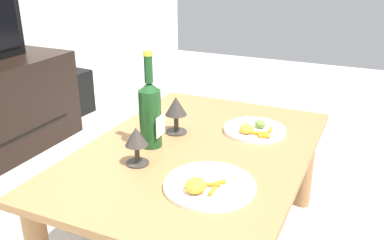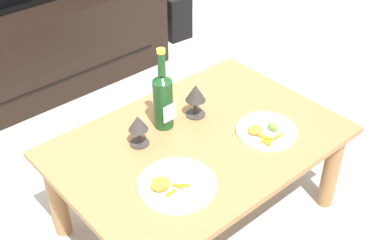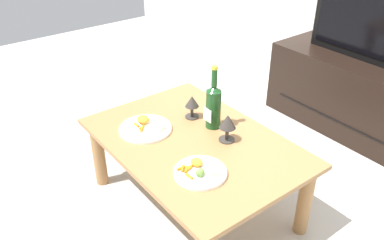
{
  "view_description": "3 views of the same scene",
  "coord_description": "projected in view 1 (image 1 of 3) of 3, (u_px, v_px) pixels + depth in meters",
  "views": [
    {
      "loc": [
        -1.24,
        -0.55,
        1.07
      ],
      "look_at": [
        0.05,
        0.04,
        0.51
      ],
      "focal_mm": 39.61,
      "sensor_mm": 36.0,
      "label": 1
    },
    {
      "loc": [
        -1.01,
        -1.11,
        1.62
      ],
      "look_at": [
        -0.02,
        0.02,
        0.52
      ],
      "focal_mm": 46.48,
      "sensor_mm": 36.0,
      "label": 2
    },
    {
      "loc": [
        1.33,
        -1.03,
        1.55
      ],
      "look_at": [
        -0.05,
        0.02,
        0.51
      ],
      "focal_mm": 37.89,
      "sensor_mm": 36.0,
      "label": 3
    }
  ],
  "objects": [
    {
      "name": "dinner_plate_right",
      "position": [
        254.0,
        129.0,
        1.63
      ],
      "size": [
        0.24,
        0.24,
        0.05
      ],
      "color": "white",
      "rests_on": "dining_table"
    },
    {
      "name": "goblet_right",
      "position": [
        176.0,
        108.0,
        1.59
      ],
      "size": [
        0.08,
        0.08,
        0.14
      ],
      "color": "#38332D",
      "rests_on": "dining_table"
    },
    {
      "name": "wine_bottle",
      "position": [
        150.0,
        111.0,
        1.47
      ],
      "size": [
        0.08,
        0.08,
        0.34
      ],
      "color": "#19471E",
      "rests_on": "dining_table"
    },
    {
      "name": "dining_table",
      "position": [
        197.0,
        166.0,
        1.52
      ],
      "size": [
        1.09,
        0.76,
        0.43
      ],
      "color": "#9E7042",
      "rests_on": "ground_plane"
    },
    {
      "name": "dinner_plate_left",
      "position": [
        208.0,
        184.0,
        1.24
      ],
      "size": [
        0.27,
        0.27,
        0.05
      ],
      "color": "white",
      "rests_on": "dining_table"
    },
    {
      "name": "floor_speaker",
      "position": [
        77.0,
        92.0,
        3.0
      ],
      "size": [
        0.19,
        0.19,
        0.31
      ],
      "primitive_type": "cube",
      "rotation": [
        0.0,
        0.0,
        -0.08
      ],
      "color": "black",
      "rests_on": "ground_plane"
    },
    {
      "name": "goblet_left",
      "position": [
        136.0,
        139.0,
        1.36
      ],
      "size": [
        0.08,
        0.08,
        0.13
      ],
      "color": "#38332D",
      "rests_on": "dining_table"
    }
  ]
}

